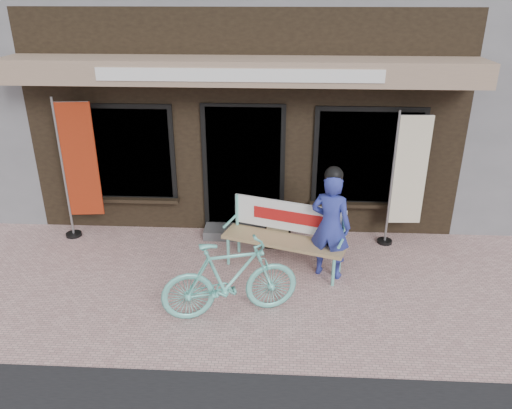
# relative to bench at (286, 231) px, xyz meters

# --- Properties ---
(ground) EXTENTS (70.00, 70.00, 0.00)m
(ground) POSITION_rel_bench_xyz_m (-0.71, -0.84, -0.58)
(ground) COLOR #CB9E9B
(ground) RESTS_ON ground
(storefront) EXTENTS (7.00, 6.77, 6.00)m
(storefront) POSITION_rel_bench_xyz_m (-0.71, 4.12, 2.42)
(storefront) COLOR black
(storefront) RESTS_ON ground
(bench) EXTENTS (1.86, 1.00, 0.98)m
(bench) POSITION_rel_bench_xyz_m (0.00, 0.00, 0.00)
(bench) COLOR #6ED7C9
(bench) RESTS_ON ground
(person) EXTENTS (0.67, 0.56, 1.67)m
(person) POSITION_rel_bench_xyz_m (0.62, -0.24, 0.25)
(person) COLOR #2C3798
(person) RESTS_ON ground
(bicycle) EXTENTS (1.81, 0.95, 1.04)m
(bicycle) POSITION_rel_bench_xyz_m (-0.70, -1.27, -0.05)
(bicycle) COLOR #6ED7C9
(bicycle) RESTS_ON ground
(nobori_red) EXTENTS (0.69, 0.28, 2.35)m
(nobori_red) POSITION_rel_bench_xyz_m (-3.33, 0.78, 0.64)
(nobori_red) COLOR gray
(nobori_red) RESTS_ON ground
(nobori_cream) EXTENTS (0.65, 0.25, 2.20)m
(nobori_cream) POSITION_rel_bench_xyz_m (1.86, 0.80, 0.56)
(nobori_cream) COLOR gray
(nobori_cream) RESTS_ON ground
(menu_stand) EXTENTS (0.41, 0.13, 0.81)m
(menu_stand) POSITION_rel_bench_xyz_m (-0.12, 0.50, -0.16)
(menu_stand) COLOR black
(menu_stand) RESTS_ON ground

